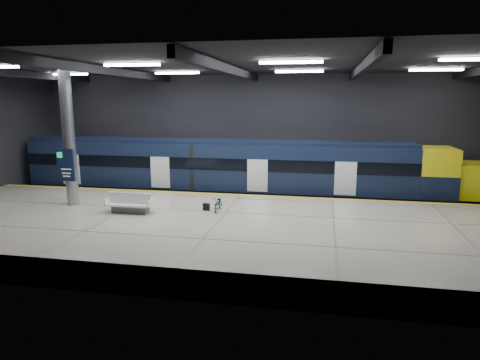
# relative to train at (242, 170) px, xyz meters

# --- Properties ---
(ground) EXTENTS (30.00, 30.00, 0.00)m
(ground) POSITION_rel_train_xyz_m (0.49, -5.50, -2.06)
(ground) COLOR black
(ground) RESTS_ON ground
(room_shell) EXTENTS (30.10, 16.10, 8.05)m
(room_shell) POSITION_rel_train_xyz_m (0.48, -5.49, 3.66)
(room_shell) COLOR black
(room_shell) RESTS_ON ground
(platform) EXTENTS (30.00, 11.00, 1.10)m
(platform) POSITION_rel_train_xyz_m (0.49, -8.00, -1.51)
(platform) COLOR beige
(platform) RESTS_ON ground
(safety_strip) EXTENTS (30.00, 0.40, 0.01)m
(safety_strip) POSITION_rel_train_xyz_m (0.49, -2.75, -0.95)
(safety_strip) COLOR gold
(safety_strip) RESTS_ON platform
(rails) EXTENTS (30.00, 1.52, 0.16)m
(rails) POSITION_rel_train_xyz_m (0.49, 0.00, -1.98)
(rails) COLOR gray
(rails) RESTS_ON ground
(train) EXTENTS (29.40, 2.84, 3.79)m
(train) POSITION_rel_train_xyz_m (0.00, 0.00, 0.00)
(train) COLOR black
(train) RESTS_ON ground
(bench) EXTENTS (2.19, 0.92, 0.97)m
(bench) POSITION_rel_train_xyz_m (-3.95, -7.43, -0.62)
(bench) COLOR #595B60
(bench) RESTS_ON platform
(bicycle) EXTENTS (0.53, 1.41, 0.73)m
(bicycle) POSITION_rel_train_xyz_m (0.07, -6.37, -0.59)
(bicycle) COLOR #99999E
(bicycle) RESTS_ON platform
(pannier_bag) EXTENTS (0.34, 0.27, 0.35)m
(pannier_bag) POSITION_rel_train_xyz_m (-0.53, -6.37, -0.78)
(pannier_bag) COLOR black
(pannier_bag) RESTS_ON platform
(info_column) EXTENTS (0.90, 0.78, 6.90)m
(info_column) POSITION_rel_train_xyz_m (-7.51, -6.52, 2.40)
(info_column) COLOR #9EA0A5
(info_column) RESTS_ON platform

